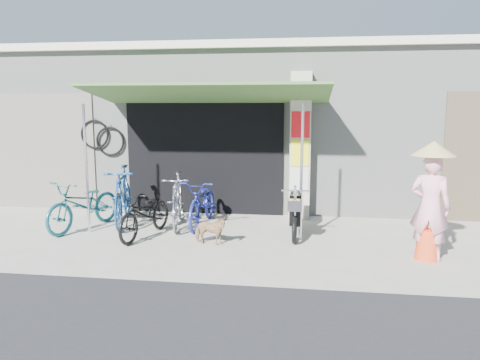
# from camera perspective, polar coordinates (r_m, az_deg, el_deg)

# --- Properties ---
(ground) EXTENTS (80.00, 80.00, 0.00)m
(ground) POSITION_cam_1_polar(r_m,az_deg,el_deg) (7.66, 0.45, -8.62)
(ground) COLOR #ABA69B
(ground) RESTS_ON ground
(bicycle_shop) EXTENTS (12.30, 5.30, 3.66)m
(bicycle_shop) POSITION_cam_1_polar(r_m,az_deg,el_deg) (12.37, 3.56, 6.76)
(bicycle_shop) COLOR #989E96
(bicycle_shop) RESTS_ON ground
(shop_pillar) EXTENTS (0.42, 0.44, 3.00)m
(shop_pillar) POSITION_cam_1_polar(r_m,az_deg,el_deg) (9.72, 7.36, 4.10)
(shop_pillar) COLOR #B9AF9E
(shop_pillar) RESTS_ON ground
(awning) EXTENTS (4.60, 1.88, 2.72)m
(awning) POSITION_cam_1_polar(r_m,az_deg,el_deg) (9.06, -3.93, 10.23)
(awning) COLOR #3A612B
(awning) RESTS_ON ground
(neighbour_left) EXTENTS (2.60, 0.06, 2.60)m
(neighbour_left) POSITION_cam_1_polar(r_m,az_deg,el_deg) (11.53, -23.18, 3.22)
(neighbour_left) COLOR #6B665B
(neighbour_left) RESTS_ON ground
(bike_teal) EXTENTS (1.16, 1.93, 0.96)m
(bike_teal) POSITION_cam_1_polar(r_m,az_deg,el_deg) (9.34, -18.45, -2.82)
(bike_teal) COLOR #165A64
(bike_teal) RESTS_ON ground
(bike_blue) EXTENTS (0.98, 1.98, 1.15)m
(bike_blue) POSITION_cam_1_polar(r_m,az_deg,el_deg) (9.50, -14.12, -1.85)
(bike_blue) COLOR navy
(bike_blue) RESTS_ON ground
(bike_black) EXTENTS (0.89, 1.72, 0.86)m
(bike_black) POSITION_cam_1_polar(r_m,az_deg,el_deg) (8.51, -11.41, -4.00)
(bike_black) COLOR black
(bike_black) RESTS_ON ground
(bike_silver) EXTENTS (0.79, 1.79, 1.04)m
(bike_silver) POSITION_cam_1_polar(r_m,az_deg,el_deg) (9.13, -7.64, -2.43)
(bike_silver) COLOR #A9A8AD
(bike_silver) RESTS_ON ground
(bike_navy) EXTENTS (0.67, 1.79, 0.93)m
(bike_navy) POSITION_cam_1_polar(r_m,az_deg,el_deg) (9.14, -4.56, -2.72)
(bike_navy) COLOR navy
(bike_navy) RESTS_ON ground
(street_dog) EXTENTS (0.62, 0.35, 0.50)m
(street_dog) POSITION_cam_1_polar(r_m,az_deg,el_deg) (7.93, -3.69, -6.15)
(street_dog) COLOR #A06F54
(street_dog) RESTS_ON ground
(moped) EXTENTS (0.47, 1.64, 0.93)m
(moped) POSITION_cam_1_polar(r_m,az_deg,el_deg) (8.59, 6.80, -3.82)
(moped) COLOR black
(moped) RESTS_ON ground
(nun) EXTENTS (0.70, 0.64, 1.81)m
(nun) POSITION_cam_1_polar(r_m,az_deg,el_deg) (7.59, 22.19, -2.50)
(nun) COLOR #F2A3B6
(nun) RESTS_ON ground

